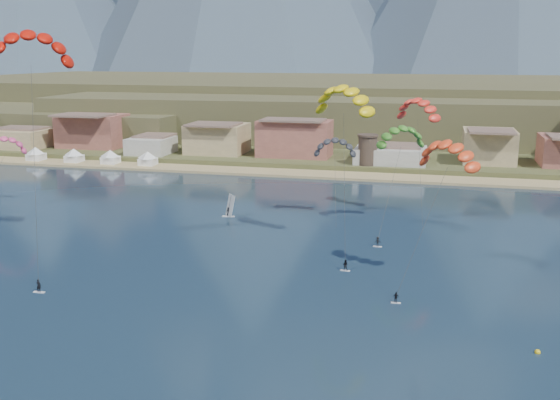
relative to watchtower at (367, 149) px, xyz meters
name	(u,v)px	position (x,y,z in m)	size (l,w,h in m)	color
ground	(213,346)	(-5.00, -114.00, -6.37)	(2400.00, 2400.00, 0.00)	black
beach	(345,175)	(-5.00, -8.00, -6.12)	(2200.00, 12.00, 0.90)	tan
land	(413,88)	(-5.00, 446.00, -6.37)	(2200.00, 900.00, 4.00)	brown
foothills	(435,107)	(17.39, 118.47, 2.71)	(940.00, 210.00, 18.00)	brown
town	(224,135)	(-45.00, 8.00, 1.63)	(400.00, 24.00, 12.00)	beige
watchtower	(367,149)	(0.00, 0.00, 0.00)	(5.82, 5.82, 8.60)	#47382D
beach_tents	(91,153)	(-81.25, -8.00, -2.66)	(43.40, 6.40, 5.00)	white
kitesurfer_red	(29,43)	(-43.39, -88.24, 27.74)	(17.01, 21.85, 38.84)	silver
kitesurfer_yellow	(344,96)	(3.43, -72.33, 19.43)	(12.26, 17.45, 29.31)	silver
kitesurfer_orange	(448,150)	(20.21, -86.63, 13.16)	(11.56, 13.79, 22.74)	silver
kitesurfer_green	(401,134)	(12.13, -57.37, 11.60)	(10.31, 17.96, 22.16)	silver
distant_kite_pink	(4,143)	(-70.97, -60.20, 7.65)	(9.29, 8.66, 17.20)	#262626
distant_kite_dark	(335,144)	(-0.83, -53.41, 8.78)	(9.07, 6.15, 18.11)	#262626
distant_kite_orange	(418,105)	(14.71, -47.88, 16.20)	(10.50, 9.42, 25.51)	#262626
windsurfer	(229,210)	(-21.81, -57.17, -4.92)	(2.63, 2.88, 4.56)	silver
buoy	(538,352)	(30.76, -106.90, -6.26)	(0.66, 0.66, 0.66)	gold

